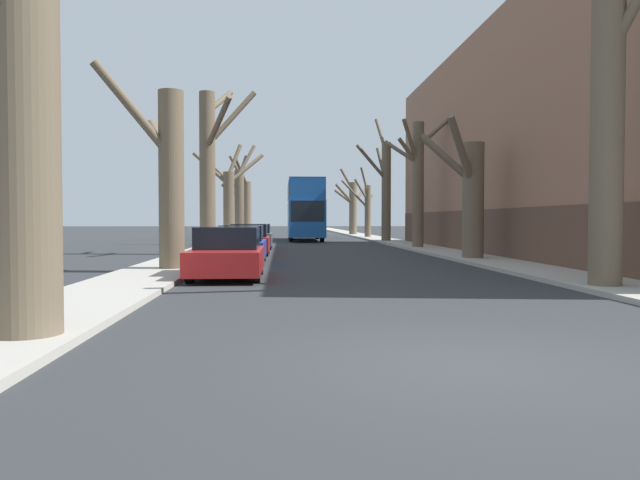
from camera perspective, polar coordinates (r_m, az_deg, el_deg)
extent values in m
plane|color=#2B2D30|center=(7.17, 13.10, -11.07)|extent=(300.00, 300.00, 0.00)
cube|color=#A39E93|center=(56.84, -7.21, 0.29)|extent=(2.24, 120.00, 0.12)
cube|color=#A39E93|center=(57.24, 4.29, 0.31)|extent=(2.24, 120.00, 0.12)
cube|color=#93664C|center=(31.46, 22.90, 8.16)|extent=(10.00, 32.67, 10.26)
cube|color=brown|center=(29.40, 14.00, 0.69)|extent=(0.12, 32.01, 2.05)
cylinder|color=brown|center=(8.92, -25.48, 9.49)|extent=(0.90, 0.90, 5.62)
cylinder|color=brown|center=(19.60, -13.43, 5.21)|extent=(0.77, 0.77, 5.52)
cylinder|color=brown|center=(19.49, -16.68, 11.25)|extent=(2.28, 1.42, 2.75)
cylinder|color=brown|center=(20.54, -14.16, 8.60)|extent=(1.09, 1.82, 1.52)
cylinder|color=brown|center=(20.29, -14.37, 8.65)|extent=(1.16, 1.35, 1.55)
cylinder|color=brown|center=(29.19, -10.25, 6.01)|extent=(0.72, 0.72, 7.45)
cylinder|color=brown|center=(30.43, -9.20, 12.33)|extent=(1.22, 1.98, 1.46)
cylinder|color=brown|center=(29.70, -8.14, 10.92)|extent=(2.38, 0.94, 2.70)
cylinder|color=brown|center=(28.17, -9.31, 10.50)|extent=(1.52, 2.65, 2.09)
cylinder|color=brown|center=(39.45, -8.34, 2.86)|extent=(0.68, 0.68, 4.60)
cylinder|color=brown|center=(39.92, -7.82, 7.22)|extent=(1.01, 0.97, 2.09)
cylinder|color=brown|center=(40.20, -9.93, 6.43)|extent=(2.52, 1.32, 2.23)
cylinder|color=brown|center=(40.13, -6.81, 6.47)|extent=(2.31, 1.53, 2.06)
cylinder|color=brown|center=(49.98, -7.39, 3.19)|extent=(0.75, 0.75, 5.54)
cylinder|color=brown|center=(50.29, -8.91, 5.87)|extent=(2.85, 0.46, 2.67)
cylinder|color=brown|center=(50.65, -7.08, 6.68)|extent=(0.83, 1.35, 1.86)
cylinder|color=brown|center=(50.58, -6.72, 7.29)|extent=(1.50, 1.21, 2.46)
cylinder|color=brown|center=(60.46, -6.69, 2.83)|extent=(0.85, 0.85, 5.27)
cylinder|color=brown|center=(60.58, -7.83, 4.29)|extent=(2.56, 0.30, 1.84)
cylinder|color=brown|center=(60.37, -7.46, 6.22)|extent=(1.90, 0.98, 3.08)
cylinder|color=brown|center=(59.28, -7.19, 6.14)|extent=(1.17, 2.99, 2.46)
cylinder|color=brown|center=(15.61, 24.77, 9.09)|extent=(0.73, 0.73, 7.22)
cylinder|color=brown|center=(25.10, 13.82, 3.41)|extent=(0.83, 0.83, 4.60)
cylinder|color=brown|center=(24.41, 12.87, 7.74)|extent=(1.65, 1.67, 2.73)
cylinder|color=brown|center=(25.22, 11.54, 7.28)|extent=(2.20, 0.94, 2.08)
cylinder|color=brown|center=(25.75, 13.08, 7.76)|extent=(0.69, 1.50, 1.60)
cylinder|color=brown|center=(34.48, 8.96, 4.93)|extent=(0.62, 0.62, 6.91)
cylinder|color=brown|center=(34.17, 8.32, 8.79)|extent=(1.25, 1.11, 2.49)
cylinder|color=brown|center=(34.52, 11.14, 10.30)|extent=(2.58, 1.41, 2.37)
cylinder|color=brown|center=(35.02, 7.47, 7.95)|extent=(1.83, 1.38, 1.47)
cylinder|color=brown|center=(34.23, 8.12, 7.97)|extent=(1.39, 0.82, 1.50)
cylinder|color=brown|center=(44.77, 6.08, 4.35)|extent=(0.66, 0.66, 7.10)
cylinder|color=brown|center=(45.48, 5.67, 6.69)|extent=(0.73, 1.53, 2.85)
cylinder|color=brown|center=(44.29, 4.76, 7.05)|extent=(2.45, 1.19, 2.51)
cylinder|color=brown|center=(45.77, 5.62, 9.42)|extent=(0.82, 1.66, 2.73)
cylinder|color=brown|center=(54.61, 4.39, 2.59)|extent=(0.54, 0.54, 4.60)
cylinder|color=brown|center=(54.16, 3.81, 4.56)|extent=(1.45, 1.09, 1.93)
cylinder|color=brown|center=(54.14, 4.09, 5.44)|extent=(0.98, 1.29, 2.32)
cylinder|color=brown|center=(55.52, 4.62, 3.56)|extent=(0.89, 1.87, 1.31)
cylinder|color=brown|center=(55.34, 4.32, 4.42)|extent=(0.23, 1.53, 1.82)
cylinder|color=brown|center=(54.54, 3.21, 4.20)|extent=(2.41, 0.27, 2.55)
cylinder|color=brown|center=(64.30, 3.04, 2.86)|extent=(0.78, 0.78, 5.45)
cylinder|color=brown|center=(63.66, 2.27, 4.22)|extent=(2.14, 1.51, 2.09)
cylinder|color=brown|center=(65.16, 2.22, 3.93)|extent=(1.97, 2.12, 1.71)
cylinder|color=brown|center=(64.33, 2.48, 5.54)|extent=(1.51, 0.34, 2.34)
cylinder|color=brown|center=(65.76, 3.71, 4.18)|extent=(2.14, 2.89, 2.13)
cube|color=#19519E|center=(48.46, -1.39, 1.95)|extent=(2.59, 10.88, 2.65)
cube|color=#19519E|center=(48.51, -1.39, 4.38)|extent=(2.54, 10.66, 1.46)
cube|color=navy|center=(48.55, -1.39, 5.32)|extent=(2.54, 10.66, 0.12)
cube|color=black|center=(48.47, -1.39, 2.56)|extent=(2.62, 9.58, 1.38)
cube|color=black|center=(48.51, -1.39, 4.47)|extent=(2.62, 9.58, 1.11)
cube|color=black|center=(43.05, -1.13, 2.65)|extent=(2.33, 0.06, 1.45)
cylinder|color=black|center=(45.19, -2.66, 0.45)|extent=(0.30, 0.98, 0.98)
cylinder|color=black|center=(45.27, 0.19, 0.46)|extent=(0.30, 0.98, 0.98)
cylinder|color=black|center=(51.49, -2.76, 0.63)|extent=(0.30, 0.98, 0.98)
cylinder|color=black|center=(51.57, -0.26, 0.63)|extent=(0.30, 0.98, 0.98)
cube|color=maroon|center=(17.15, -8.48, -1.85)|extent=(1.89, 4.05, 0.63)
cube|color=black|center=(17.36, -8.42, 0.21)|extent=(1.66, 2.11, 0.60)
cylinder|color=black|center=(16.06, -11.83, -2.76)|extent=(0.20, 0.63, 0.63)
cylinder|color=black|center=(15.90, -5.86, -2.78)|extent=(0.20, 0.63, 0.63)
cylinder|color=black|center=(18.46, -10.73, -2.16)|extent=(0.20, 0.63, 0.63)
cylinder|color=black|center=(18.32, -5.55, -2.16)|extent=(0.20, 0.63, 0.63)
cube|color=navy|center=(23.05, -7.20, -0.88)|extent=(1.72, 4.51, 0.65)
cube|color=black|center=(23.30, -7.16, 0.65)|extent=(1.51, 2.35, 0.57)
cylinder|color=black|center=(21.78, -9.39, -1.56)|extent=(0.20, 0.62, 0.62)
cylinder|color=black|center=(21.67, -5.45, -1.56)|extent=(0.20, 0.62, 0.62)
cylinder|color=black|center=(24.47, -8.74, -1.18)|extent=(0.20, 0.62, 0.62)
cylinder|color=black|center=(24.37, -5.23, -1.18)|extent=(0.20, 0.62, 0.62)
cube|color=maroon|center=(28.51, -6.48, -0.35)|extent=(1.80, 3.96, 0.65)
cube|color=black|center=(28.73, -6.46, 0.89)|extent=(1.58, 2.06, 0.58)
cylinder|color=black|center=(27.39, -8.26, -0.81)|extent=(0.20, 0.66, 0.66)
cylinder|color=black|center=(27.30, -4.95, -0.81)|extent=(0.20, 0.66, 0.66)
cylinder|color=black|center=(29.76, -7.88, -0.60)|extent=(0.20, 0.66, 0.66)
cylinder|color=black|center=(29.68, -4.83, -0.60)|extent=(0.20, 0.66, 0.66)
cube|color=#4C5156|center=(34.33, -5.97, 0.05)|extent=(1.85, 4.14, 0.69)
cube|color=black|center=(34.57, -5.95, 1.06)|extent=(1.63, 2.15, 0.51)
cylinder|color=black|center=(33.15, -7.47, -0.34)|extent=(0.20, 0.67, 0.67)
cylinder|color=black|center=(33.07, -4.65, -0.33)|extent=(0.20, 0.67, 0.67)
cylinder|color=black|center=(35.63, -7.19, -0.18)|extent=(0.20, 0.67, 0.67)
cylinder|color=black|center=(35.56, -4.57, -0.18)|extent=(0.20, 0.67, 0.67)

